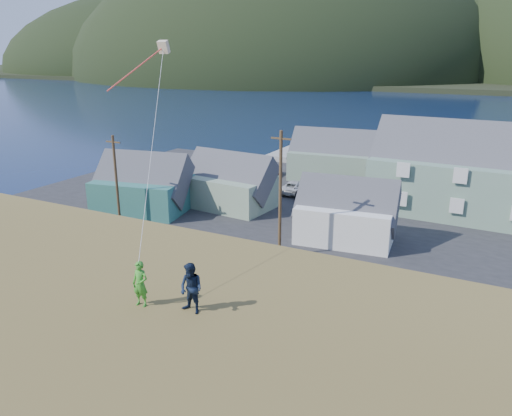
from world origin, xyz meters
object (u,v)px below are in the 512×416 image
Objects in this scene: shed_teal at (143,185)px; shed_palegreen_far at (336,157)px; kite_flyer_green at (140,284)px; shed_white at (346,212)px; kite_flyer_navy at (191,288)px; wharf at (364,158)px; shed_palegreen_near at (229,183)px.

shed_teal is 24.95m from shed_palegreen_far.
shed_palegreen_far is at bearing 96.45° from kite_flyer_green.
shed_teal is at bearing 126.06° from kite_flyer_green.
shed_palegreen_far is (-7.60, 19.99, 0.38)m from shed_white.
kite_flyer_green is (8.57, -47.08, 5.08)m from shed_palegreen_far.
shed_teal is at bearing 139.69° from kite_flyer_navy.
kite_flyer_green reaches higher than shed_teal.
shed_white is 5.09× the size of kite_flyer_navy.
shed_palegreen_far is at bearing -91.10° from wharf.
kite_flyer_navy is at bearing -80.30° from wharf.
shed_white is 27.64m from kite_flyer_green.
shed_teal is 20.66m from shed_white.
shed_palegreen_near is 5.76× the size of kite_flyer_navy.
shed_palegreen_near is 34.68m from kite_flyer_green.
shed_teal is at bearing 177.28° from shed_white.
wharf is at bearing 58.02° from shed_teal.
kite_flyer_green is 0.92× the size of kite_flyer_navy.
shed_teal reaches higher than shed_white.
kite_flyer_navy reaches higher than shed_palegreen_near.
kite_flyer_navy is (16.49, -30.55, 5.47)m from shed_palegreen_near.
shed_teal is (-13.26, -33.87, 2.25)m from wharf.
shed_palegreen_far is at bearing 47.95° from shed_teal.
wharf is at bearing 83.15° from shed_palegreen_near.
shed_palegreen_near is 1.13× the size of shed_white.
wharf is at bearing 106.75° from kite_flyer_navy.
shed_teal is at bearing -137.59° from shed_palegreen_near.
shed_palegreen_far is 48.09m from kite_flyer_navy.
kite_flyer_green is (21.59, -25.80, 5.31)m from shed_teal.
kite_flyer_green is (0.97, -27.08, 5.46)m from shed_white.
shed_palegreen_near is 0.84× the size of shed_palegreen_far.
shed_white is at bearing 88.19° from kite_flyer_green.
kite_flyer_navy is at bearing -83.33° from shed_palegreen_far.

